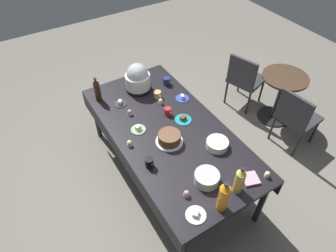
{
  "coord_description": "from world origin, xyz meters",
  "views": [
    {
      "loc": [
        1.85,
        -1.13,
        2.95
      ],
      "look_at": [
        0.0,
        0.0,
        0.8
      ],
      "focal_mm": 31.44,
      "sensor_mm": 36.0,
      "label": 1
    }
  ],
  "objects_px": {
    "cupcake_rose": "(186,194)",
    "coffee_mug_black": "(149,163)",
    "soda_bottle_cola": "(97,90)",
    "cupcake_lemon": "(97,88)",
    "slow_cooker": "(138,79)",
    "dessert_plate_cobalt": "(182,98)",
    "dessert_plate_charcoal": "(120,103)",
    "dessert_plate_white": "(196,215)",
    "cupcake_mint": "(130,112)",
    "potluck_table": "(168,133)",
    "maroon_chair_right": "(296,116)",
    "maroon_chair_left": "(245,78)",
    "cupcake_cocoa": "(267,175)",
    "glass_salad_bowl": "(207,178)",
    "coffee_mug_tan": "(158,95)",
    "frosted_layer_cake": "(169,138)",
    "soda_bottle_ginger_ale": "(240,180)",
    "dessert_plate_sage": "(138,129)",
    "cupcake_berry": "(129,143)",
    "coffee_mug_red": "(168,111)",
    "ceramic_snack_bowl": "(217,144)",
    "coffee_mug_navy": "(167,81)",
    "cupcake_vanilla": "(161,101)",
    "soda_bottle_orange_juice": "(224,197)",
    "round_cafe_table": "(281,90)",
    "dessert_plate_teal": "(183,119)"
  },
  "relations": [
    {
      "from": "coffee_mug_tan",
      "to": "frosted_layer_cake",
      "type": "bearing_deg",
      "value": -20.65
    },
    {
      "from": "ceramic_snack_bowl",
      "to": "coffee_mug_tan",
      "type": "bearing_deg",
      "value": -173.14
    },
    {
      "from": "cupcake_rose",
      "to": "coffee_mug_black",
      "type": "relative_size",
      "value": 0.56
    },
    {
      "from": "dessert_plate_charcoal",
      "to": "cupcake_vanilla",
      "type": "distance_m",
      "value": 0.47
    },
    {
      "from": "ceramic_snack_bowl",
      "to": "dessert_plate_sage",
      "type": "xyz_separation_m",
      "value": [
        -0.61,
        -0.56,
        -0.02
      ]
    },
    {
      "from": "soda_bottle_orange_juice",
      "to": "soda_bottle_cola",
      "type": "bearing_deg",
      "value": -169.87
    },
    {
      "from": "dessert_plate_white",
      "to": "cupcake_mint",
      "type": "distance_m",
      "value": 1.37
    },
    {
      "from": "dessert_plate_cobalt",
      "to": "maroon_chair_right",
      "type": "relative_size",
      "value": 0.18
    },
    {
      "from": "dessert_plate_sage",
      "to": "maroon_chair_right",
      "type": "relative_size",
      "value": 0.18
    },
    {
      "from": "cupcake_mint",
      "to": "coffee_mug_navy",
      "type": "xyz_separation_m",
      "value": [
        -0.27,
        0.64,
        0.01
      ]
    },
    {
      "from": "slow_cooker",
      "to": "coffee_mug_navy",
      "type": "bearing_deg",
      "value": 75.58
    },
    {
      "from": "potluck_table",
      "to": "dessert_plate_cobalt",
      "type": "relative_size",
      "value": 14.01
    },
    {
      "from": "soda_bottle_cola",
      "to": "coffee_mug_black",
      "type": "relative_size",
      "value": 2.51
    },
    {
      "from": "cupcake_cocoa",
      "to": "soda_bottle_cola",
      "type": "relative_size",
      "value": 0.22
    },
    {
      "from": "coffee_mug_tan",
      "to": "round_cafe_table",
      "type": "height_order",
      "value": "coffee_mug_tan"
    },
    {
      "from": "soda_bottle_ginger_ale",
      "to": "soda_bottle_cola",
      "type": "xyz_separation_m",
      "value": [
        -1.78,
        -0.55,
        -0.0
      ]
    },
    {
      "from": "cupcake_lemon",
      "to": "coffee_mug_tan",
      "type": "height_order",
      "value": "coffee_mug_tan"
    },
    {
      "from": "soda_bottle_orange_juice",
      "to": "cupcake_mint",
      "type": "bearing_deg",
      "value": -174.47
    },
    {
      "from": "cupcake_vanilla",
      "to": "cupcake_cocoa",
      "type": "distance_m",
      "value": 1.41
    },
    {
      "from": "soda_bottle_ginger_ale",
      "to": "frosted_layer_cake",
      "type": "bearing_deg",
      "value": -165.37
    },
    {
      "from": "cupcake_rose",
      "to": "maroon_chair_left",
      "type": "distance_m",
      "value": 2.31
    },
    {
      "from": "coffee_mug_red",
      "to": "coffee_mug_navy",
      "type": "height_order",
      "value": "coffee_mug_navy"
    },
    {
      "from": "frosted_layer_cake",
      "to": "dessert_plate_cobalt",
      "type": "relative_size",
      "value": 1.78
    },
    {
      "from": "dessert_plate_teal",
      "to": "cupcake_vanilla",
      "type": "relative_size",
      "value": 2.69
    },
    {
      "from": "coffee_mug_black",
      "to": "glass_salad_bowl",
      "type": "bearing_deg",
      "value": 40.12
    },
    {
      "from": "cupcake_cocoa",
      "to": "coffee_mug_navy",
      "type": "distance_m",
      "value": 1.66
    },
    {
      "from": "dessert_plate_charcoal",
      "to": "coffee_mug_black",
      "type": "bearing_deg",
      "value": -8.49
    },
    {
      "from": "dessert_plate_sage",
      "to": "coffee_mug_black",
      "type": "relative_size",
      "value": 1.29
    },
    {
      "from": "dessert_plate_charcoal",
      "to": "cupcake_cocoa",
      "type": "xyz_separation_m",
      "value": [
        1.61,
        0.7,
        0.02
      ]
    },
    {
      "from": "ceramic_snack_bowl",
      "to": "cupcake_vanilla",
      "type": "xyz_separation_m",
      "value": [
        -0.86,
        -0.14,
        -0.01
      ]
    },
    {
      "from": "slow_cooker",
      "to": "dessert_plate_cobalt",
      "type": "bearing_deg",
      "value": 39.68
    },
    {
      "from": "dessert_plate_sage",
      "to": "cupcake_berry",
      "type": "relative_size",
      "value": 2.32
    },
    {
      "from": "soda_bottle_orange_juice",
      "to": "coffee_mug_red",
      "type": "xyz_separation_m",
      "value": [
        -1.21,
        0.22,
        -0.12
      ]
    },
    {
      "from": "slow_cooker",
      "to": "maroon_chair_right",
      "type": "bearing_deg",
      "value": 52.74
    },
    {
      "from": "soda_bottle_ginger_ale",
      "to": "round_cafe_table",
      "type": "height_order",
      "value": "soda_bottle_ginger_ale"
    },
    {
      "from": "glass_salad_bowl",
      "to": "maroon_chair_left",
      "type": "xyz_separation_m",
      "value": [
        -1.26,
        1.66,
        -0.31
      ]
    },
    {
      "from": "potluck_table",
      "to": "maroon_chair_right",
      "type": "bearing_deg",
      "value": 75.73
    },
    {
      "from": "cupcake_rose",
      "to": "soda_bottle_orange_juice",
      "type": "distance_m",
      "value": 0.33
    },
    {
      "from": "coffee_mug_black",
      "to": "cupcake_mint",
      "type": "bearing_deg",
      "value": 167.79
    },
    {
      "from": "cupcake_berry",
      "to": "soda_bottle_ginger_ale",
      "type": "distance_m",
      "value": 1.11
    },
    {
      "from": "round_cafe_table",
      "to": "cupcake_cocoa",
      "type": "bearing_deg",
      "value": -53.33
    },
    {
      "from": "coffee_mug_red",
      "to": "dessert_plate_cobalt",
      "type": "bearing_deg",
      "value": 116.91
    },
    {
      "from": "cupcake_cocoa",
      "to": "soda_bottle_ginger_ale",
      "type": "xyz_separation_m",
      "value": [
        -0.03,
        -0.32,
        0.11
      ]
    },
    {
      "from": "soda_bottle_cola",
      "to": "cupcake_lemon",
      "type": "bearing_deg",
      "value": 164.15
    },
    {
      "from": "slow_cooker",
      "to": "dessert_plate_charcoal",
      "type": "relative_size",
      "value": 2.32
    },
    {
      "from": "dessert_plate_charcoal",
      "to": "coffee_mug_red",
      "type": "bearing_deg",
      "value": 40.8
    },
    {
      "from": "dessert_plate_white",
      "to": "cupcake_cocoa",
      "type": "height_order",
      "value": "cupcake_cocoa"
    },
    {
      "from": "ceramic_snack_bowl",
      "to": "dessert_plate_charcoal",
      "type": "bearing_deg",
      "value": -153.52
    },
    {
      "from": "round_cafe_table",
      "to": "dessert_plate_teal",
      "type": "bearing_deg",
      "value": -89.51
    },
    {
      "from": "potluck_table",
      "to": "coffee_mug_black",
      "type": "bearing_deg",
      "value": -51.12
    }
  ]
}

